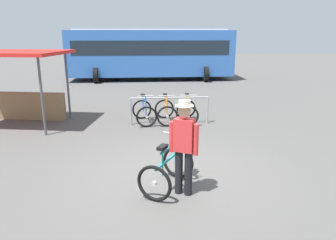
{
  "coord_description": "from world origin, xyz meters",
  "views": [
    {
      "loc": [
        -0.23,
        -6.04,
        2.8
      ],
      "look_at": [
        -0.05,
        0.53,
        1.0
      ],
      "focal_mm": 33.8,
      "sensor_mm": 36.0,
      "label": 1
    }
  ],
  "objects_px": {
    "bus_distant": "(151,51)",
    "market_stall": "(20,80)",
    "racked_bike_blue": "(144,112)",
    "racked_bike_yellow": "(187,111)",
    "racked_bike_orange": "(166,111)",
    "featured_bicycle": "(170,162)",
    "person_with_featured_bike": "(184,144)"
  },
  "relations": [
    {
      "from": "racked_bike_orange",
      "to": "featured_bicycle",
      "type": "relative_size",
      "value": 0.91
    },
    {
      "from": "bus_distant",
      "to": "market_stall",
      "type": "relative_size",
      "value": 3.02
    },
    {
      "from": "racked_bike_orange",
      "to": "racked_bike_yellow",
      "type": "xyz_separation_m",
      "value": [
        0.7,
        0.04,
        0.0
      ]
    },
    {
      "from": "market_stall",
      "to": "racked_bike_blue",
      "type": "bearing_deg",
      "value": -2.76
    },
    {
      "from": "featured_bicycle",
      "to": "market_stall",
      "type": "distance_m",
      "value": 6.56
    },
    {
      "from": "racked_bike_yellow",
      "to": "market_stall",
      "type": "bearing_deg",
      "value": 178.86
    },
    {
      "from": "person_with_featured_bike",
      "to": "market_stall",
      "type": "distance_m",
      "value": 6.9
    },
    {
      "from": "featured_bicycle",
      "to": "market_stall",
      "type": "bearing_deg",
      "value": 134.81
    },
    {
      "from": "racked_bike_orange",
      "to": "racked_bike_yellow",
      "type": "height_order",
      "value": "same"
    },
    {
      "from": "racked_bike_blue",
      "to": "racked_bike_yellow",
      "type": "distance_m",
      "value": 1.4
    },
    {
      "from": "bus_distant",
      "to": "racked_bike_orange",
      "type": "bearing_deg",
      "value": -85.91
    },
    {
      "from": "featured_bicycle",
      "to": "bus_distant",
      "type": "bearing_deg",
      "value": 92.77
    },
    {
      "from": "featured_bicycle",
      "to": "person_with_featured_bike",
      "type": "bearing_deg",
      "value": -53.51
    },
    {
      "from": "racked_bike_blue",
      "to": "racked_bike_orange",
      "type": "bearing_deg",
      "value": 3.38
    },
    {
      "from": "racked_bike_yellow",
      "to": "featured_bicycle",
      "type": "xyz_separation_m",
      "value": [
        -0.71,
        -4.51,
        0.12
      ]
    },
    {
      "from": "racked_bike_blue",
      "to": "bus_distant",
      "type": "xyz_separation_m",
      "value": [
        -0.02,
        10.1,
        1.37
      ]
    },
    {
      "from": "market_stall",
      "to": "racked_bike_orange",
      "type": "bearing_deg",
      "value": -1.83
    },
    {
      "from": "racked_bike_yellow",
      "to": "bus_distant",
      "type": "height_order",
      "value": "bus_distant"
    },
    {
      "from": "racked_bike_blue",
      "to": "market_stall",
      "type": "relative_size",
      "value": 0.35
    },
    {
      "from": "featured_bicycle",
      "to": "market_stall",
      "type": "relative_size",
      "value": 0.38
    },
    {
      "from": "market_stall",
      "to": "racked_bike_yellow",
      "type": "bearing_deg",
      "value": -1.14
    },
    {
      "from": "featured_bicycle",
      "to": "person_with_featured_bike",
      "type": "relative_size",
      "value": 0.73
    },
    {
      "from": "racked_bike_yellow",
      "to": "person_with_featured_bike",
      "type": "distance_m",
      "value": 4.88
    },
    {
      "from": "racked_bike_yellow",
      "to": "featured_bicycle",
      "type": "bearing_deg",
      "value": -99.01
    },
    {
      "from": "racked_bike_blue",
      "to": "bus_distant",
      "type": "distance_m",
      "value": 10.2
    },
    {
      "from": "person_with_featured_bike",
      "to": "bus_distant",
      "type": "distance_m",
      "value": 14.89
    },
    {
      "from": "racked_bike_orange",
      "to": "featured_bicycle",
      "type": "xyz_separation_m",
      "value": [
        -0.02,
        -4.47,
        0.12
      ]
    },
    {
      "from": "person_with_featured_bike",
      "to": "racked_bike_blue",
      "type": "bearing_deg",
      "value": 100.93
    },
    {
      "from": "racked_bike_yellow",
      "to": "person_with_featured_bike",
      "type": "height_order",
      "value": "person_with_featured_bike"
    },
    {
      "from": "racked_bike_yellow",
      "to": "bus_distant",
      "type": "distance_m",
      "value": 10.21
    },
    {
      "from": "bus_distant",
      "to": "market_stall",
      "type": "bearing_deg",
      "value": -111.36
    },
    {
      "from": "person_with_featured_bike",
      "to": "featured_bicycle",
      "type": "bearing_deg",
      "value": 126.49
    }
  ]
}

